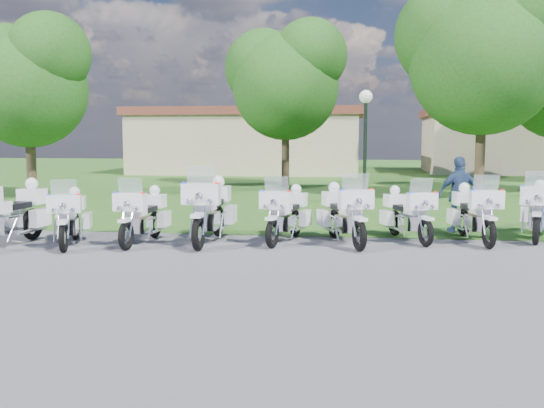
# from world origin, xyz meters

# --- Properties ---
(ground) EXTENTS (100.00, 100.00, 0.00)m
(ground) POSITION_xyz_m (0.00, 0.00, 0.00)
(ground) COLOR #5B5B60
(ground) RESTS_ON ground
(grass_lawn) EXTENTS (100.00, 48.00, 0.01)m
(grass_lawn) POSITION_xyz_m (0.00, 27.00, 0.00)
(grass_lawn) COLOR #2C5B1C
(grass_lawn) RESTS_ON ground
(motorcycle_0) EXTENTS (0.97, 2.54, 1.70)m
(motorcycle_0) POSITION_xyz_m (-6.43, 0.96, 0.71)
(motorcycle_0) COLOR black
(motorcycle_0) RESTS_ON ground
(motorcycle_1) EXTENTS (1.12, 2.11, 1.46)m
(motorcycle_1) POSITION_xyz_m (-5.20, 1.22, 0.61)
(motorcycle_1) COLOR black
(motorcycle_1) RESTS_ON ground
(motorcycle_2) EXTENTS (0.77, 2.20, 1.48)m
(motorcycle_2) POSITION_xyz_m (-3.73, 1.66, 0.62)
(motorcycle_2) COLOR black
(motorcycle_2) RESTS_ON ground
(motorcycle_3) EXTENTS (0.85, 2.57, 1.73)m
(motorcycle_3) POSITION_xyz_m (-2.31, 1.97, 0.72)
(motorcycle_3) COLOR black
(motorcycle_3) RESTS_ON ground
(motorcycle_4) EXTENTS (1.02, 2.19, 1.49)m
(motorcycle_4) POSITION_xyz_m (-0.67, 2.32, 0.62)
(motorcycle_4) COLOR black
(motorcycle_4) RESTS_ON ground
(motorcycle_5) EXTENTS (1.26, 2.24, 1.57)m
(motorcycle_5) POSITION_xyz_m (0.60, 2.22, 0.66)
(motorcycle_5) COLOR black
(motorcycle_5) RESTS_ON ground
(motorcycle_6) EXTENTS (1.18, 2.03, 1.43)m
(motorcycle_6) POSITION_xyz_m (2.00, 2.85, 0.60)
(motorcycle_6) COLOR black
(motorcycle_6) RESTS_ON ground
(motorcycle_7) EXTENTS (0.95, 2.26, 1.53)m
(motorcycle_7) POSITION_xyz_m (3.45, 2.89, 0.64)
(motorcycle_7) COLOR black
(motorcycle_7) RESTS_ON ground
(motorcycle_8) EXTENTS (1.21, 2.28, 1.58)m
(motorcycle_8) POSITION_xyz_m (4.97, 3.48, 0.66)
(motorcycle_8) COLOR black
(motorcycle_8) RESTS_ON ground
(lamp_post) EXTENTS (0.44, 0.44, 3.86)m
(lamp_post) POSITION_xyz_m (1.14, 9.66, 2.93)
(lamp_post) COLOR black
(lamp_post) RESTS_ON ground
(tree_0) EXTENTS (5.10, 4.35, 6.80)m
(tree_0) POSITION_xyz_m (-11.26, 10.41, 4.50)
(tree_0) COLOR #38281C
(tree_0) RESTS_ON ground
(tree_1) EXTENTS (5.74, 4.90, 7.66)m
(tree_1) POSITION_xyz_m (-2.46, 17.38, 5.07)
(tree_1) COLOR #38281C
(tree_1) RESTS_ON ground
(tree_2) EXTENTS (6.31, 5.39, 8.42)m
(tree_2) POSITION_xyz_m (5.36, 12.46, 5.57)
(tree_2) COLOR #38281C
(tree_2) RESTS_ON ground
(building_west) EXTENTS (14.56, 8.32, 4.10)m
(building_west) POSITION_xyz_m (-6.00, 28.00, 2.07)
(building_west) COLOR tan
(building_west) RESTS_ON ground
(building_east) EXTENTS (11.44, 7.28, 4.10)m
(building_east) POSITION_xyz_m (11.00, 30.00, 2.07)
(building_east) COLOR tan
(building_east) RESTS_ON ground
(bystander_c) EXTENTS (1.16, 0.72, 1.84)m
(bystander_c) POSITION_xyz_m (3.33, 4.07, 0.92)
(bystander_c) COLOR navy
(bystander_c) RESTS_ON ground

